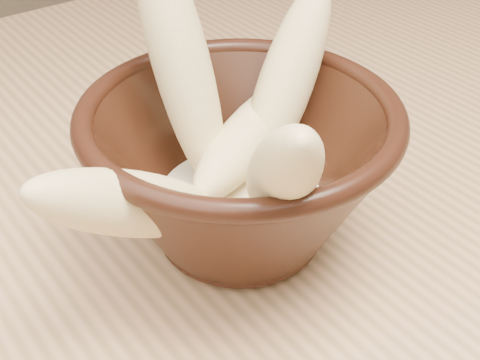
% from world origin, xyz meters
% --- Properties ---
extents(table, '(1.20, 0.80, 0.75)m').
position_xyz_m(table, '(0.00, 0.00, 0.67)').
color(table, tan).
rests_on(table, ground).
extents(bowl, '(0.21, 0.21, 0.12)m').
position_xyz_m(bowl, '(-0.17, -0.12, 0.82)').
color(bowl, black).
rests_on(bowl, table).
extents(milk_puddle, '(0.12, 0.12, 0.02)m').
position_xyz_m(milk_puddle, '(-0.17, -0.12, 0.79)').
color(milk_puddle, beige).
rests_on(milk_puddle, bowl).
extents(banana_upright, '(0.04, 0.11, 0.19)m').
position_xyz_m(banana_upright, '(-0.18, -0.06, 0.88)').
color(banana_upright, '#D6BF7E').
rests_on(banana_upright, bowl).
extents(banana_left, '(0.15, 0.06, 0.12)m').
position_xyz_m(banana_left, '(-0.26, -0.13, 0.84)').
color(banana_left, '#D6BF7E').
rests_on(banana_left, bowl).
extents(banana_right, '(0.13, 0.08, 0.14)m').
position_xyz_m(banana_right, '(-0.12, -0.09, 0.85)').
color(banana_right, '#D6BF7E').
rests_on(banana_right, bowl).
extents(banana_across, '(0.15, 0.10, 0.05)m').
position_xyz_m(banana_across, '(-0.15, -0.09, 0.82)').
color(banana_across, '#D6BF7E').
rests_on(banana_across, bowl).
extents(banana_front, '(0.11, 0.15, 0.15)m').
position_xyz_m(banana_front, '(-0.19, -0.18, 0.86)').
color(banana_front, '#D6BF7E').
rests_on(banana_front, bowl).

